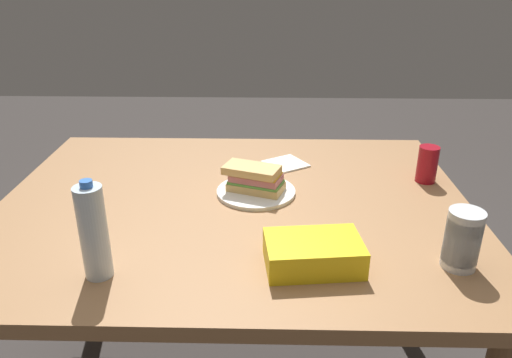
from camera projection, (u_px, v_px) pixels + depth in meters
dining_table at (234, 225)px, 1.56m from camera, size 1.43×1.14×0.74m
paper_plate at (256, 192)px, 1.57m from camera, size 0.25×0.25×0.01m
sandwich at (255, 178)px, 1.55m from camera, size 0.20×0.14×0.08m
soda_can_red at (427, 164)px, 1.63m from camera, size 0.07×0.07×0.12m
chip_bag at (313, 253)px, 1.19m from camera, size 0.25×0.17×0.07m
water_bottle_tall at (94, 232)px, 1.12m from camera, size 0.07×0.07×0.24m
plastic_cup_stack at (462, 239)px, 1.17m from camera, size 0.08×0.08×0.15m
paper_napkin at (286, 164)px, 1.79m from camera, size 0.18×0.18×0.01m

